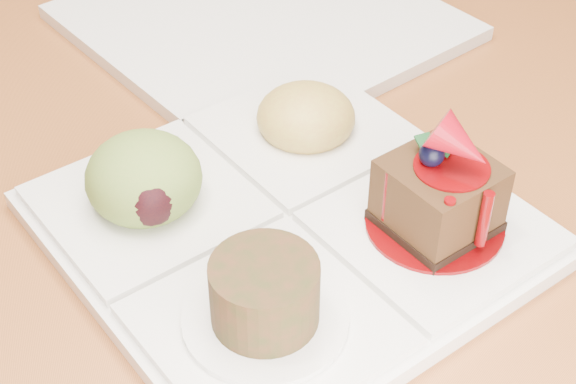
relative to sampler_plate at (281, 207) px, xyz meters
name	(u,v)px	position (x,y,z in m)	size (l,w,h in m)	color
ground	(149,355)	(-0.06, 0.55, -0.77)	(6.00, 6.00, 0.00)	#583219
sampler_plate	(281,207)	(0.00, 0.00, 0.00)	(0.34, 0.34, 0.10)	silver
second_plate	(262,22)	(0.06, 0.25, -0.01)	(0.28, 0.28, 0.01)	silver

